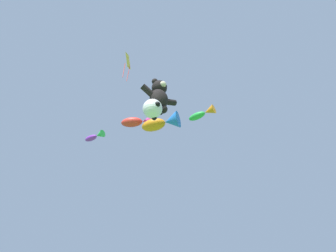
{
  "coord_description": "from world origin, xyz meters",
  "views": [
    {
      "loc": [
        -6.08,
        -3.57,
        1.53
      ],
      "look_at": [
        -0.34,
        4.69,
        10.61
      ],
      "focal_mm": 28.0,
      "sensor_mm": 36.0,
      "label": 1
    }
  ],
  "objects_px": {
    "soccer_ball_kite": "(153,109)",
    "fish_kite_emerald": "(203,113)",
    "teddy_bear_kite": "(159,95)",
    "fish_kite_crimson": "(140,122)",
    "fish_kite_violet": "(95,136)",
    "fish_kite_tangerine": "(163,123)",
    "diamond_kite": "(128,62)"
  },
  "relations": [
    {
      "from": "fish_kite_violet",
      "to": "diamond_kite",
      "type": "relative_size",
      "value": 0.61
    },
    {
      "from": "fish_kite_crimson",
      "to": "fish_kite_violet",
      "type": "bearing_deg",
      "value": 132.82
    },
    {
      "from": "soccer_ball_kite",
      "to": "fish_kite_violet",
      "type": "xyz_separation_m",
      "value": [
        -1.02,
        5.75,
        1.6
      ]
    },
    {
      "from": "soccer_ball_kite",
      "to": "fish_kite_tangerine",
      "type": "height_order",
      "value": "fish_kite_tangerine"
    },
    {
      "from": "teddy_bear_kite",
      "to": "soccer_ball_kite",
      "type": "bearing_deg",
      "value": -178.75
    },
    {
      "from": "teddy_bear_kite",
      "to": "fish_kite_crimson",
      "type": "height_order",
      "value": "fish_kite_crimson"
    },
    {
      "from": "soccer_ball_kite",
      "to": "fish_kite_crimson",
      "type": "height_order",
      "value": "fish_kite_crimson"
    },
    {
      "from": "fish_kite_tangerine",
      "to": "fish_kite_violet",
      "type": "height_order",
      "value": "fish_kite_tangerine"
    },
    {
      "from": "diamond_kite",
      "to": "fish_kite_crimson",
      "type": "bearing_deg",
      "value": 41.97
    },
    {
      "from": "fish_kite_violet",
      "to": "teddy_bear_kite",
      "type": "bearing_deg",
      "value": -76.43
    },
    {
      "from": "soccer_ball_kite",
      "to": "teddy_bear_kite",
      "type": "bearing_deg",
      "value": 1.25
    },
    {
      "from": "fish_kite_crimson",
      "to": "teddy_bear_kite",
      "type": "bearing_deg",
      "value": -101.54
    },
    {
      "from": "fish_kite_crimson",
      "to": "fish_kite_emerald",
      "type": "bearing_deg",
      "value": -58.39
    },
    {
      "from": "soccer_ball_kite",
      "to": "fish_kite_violet",
      "type": "bearing_deg",
      "value": 100.07
    },
    {
      "from": "teddy_bear_kite",
      "to": "diamond_kite",
      "type": "height_order",
      "value": "diamond_kite"
    },
    {
      "from": "fish_kite_violet",
      "to": "diamond_kite",
      "type": "bearing_deg",
      "value": -93.06
    },
    {
      "from": "fish_kite_emerald",
      "to": "fish_kite_crimson",
      "type": "bearing_deg",
      "value": 121.61
    },
    {
      "from": "fish_kite_tangerine",
      "to": "fish_kite_crimson",
      "type": "xyz_separation_m",
      "value": [
        -0.84,
        1.5,
        0.82
      ]
    },
    {
      "from": "soccer_ball_kite",
      "to": "diamond_kite",
      "type": "relative_size",
      "value": 0.44
    },
    {
      "from": "teddy_bear_kite",
      "to": "fish_kite_emerald",
      "type": "height_order",
      "value": "teddy_bear_kite"
    },
    {
      "from": "fish_kite_emerald",
      "to": "fish_kite_tangerine",
      "type": "xyz_separation_m",
      "value": [
        -1.45,
        2.22,
        0.16
      ]
    },
    {
      "from": "soccer_ball_kite",
      "to": "fish_kite_emerald",
      "type": "height_order",
      "value": "fish_kite_emerald"
    },
    {
      "from": "teddy_bear_kite",
      "to": "soccer_ball_kite",
      "type": "height_order",
      "value": "teddy_bear_kite"
    },
    {
      "from": "fish_kite_crimson",
      "to": "soccer_ball_kite",
      "type": "bearing_deg",
      "value": -107.14
    },
    {
      "from": "fish_kite_emerald",
      "to": "soccer_ball_kite",
      "type": "bearing_deg",
      "value": 176.12
    },
    {
      "from": "fish_kite_emerald",
      "to": "fish_kite_violet",
      "type": "distance_m",
      "value": 7.42
    },
    {
      "from": "fish_kite_tangerine",
      "to": "teddy_bear_kite",
      "type": "bearing_deg",
      "value": -128.08
    },
    {
      "from": "fish_kite_violet",
      "to": "diamond_kite",
      "type": "distance_m",
      "value": 5.39
    },
    {
      "from": "fish_kite_tangerine",
      "to": "fish_kite_violet",
      "type": "bearing_deg",
      "value": 127.99
    },
    {
      "from": "fish_kite_crimson",
      "to": "fish_kite_violet",
      "type": "xyz_separation_m",
      "value": [
        -2.1,
        2.26,
        -0.75
      ]
    },
    {
      "from": "teddy_bear_kite",
      "to": "soccer_ball_kite",
      "type": "relative_size",
      "value": 2.07
    },
    {
      "from": "diamond_kite",
      "to": "soccer_ball_kite",
      "type": "bearing_deg",
      "value": -48.0
    }
  ]
}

